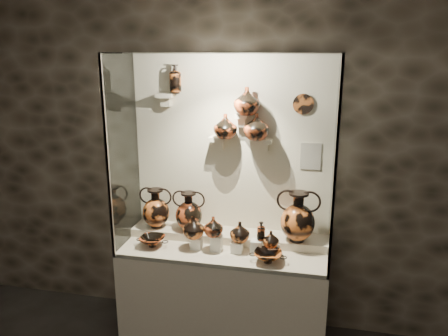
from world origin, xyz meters
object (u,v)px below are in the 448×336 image
Objects in this scene: lekythos_small at (261,230)px; lekythos_tall at (175,77)px; jug_a at (193,227)px; ovoid_vase_c at (256,127)px; kylix_left at (152,240)px; amphora_left at (156,208)px; ovoid_vase_a at (225,126)px; ovoid_vase_b at (247,101)px; amphora_right at (298,217)px; jug_c at (240,232)px; jug_b at (213,226)px; jug_e at (271,239)px; amphora_mid at (189,211)px; kylix_right at (268,256)px.

lekythos_small is 1.42m from lekythos_tall.
jug_a is 0.96m from ovoid_vase_c.
kylix_left is at bearing 158.37° from lekythos_small.
lekythos_tall is at bearing 39.20° from amphora_left.
lekythos_small is 0.88× the size of ovoid_vase_a.
ovoid_vase_b reaches higher than amphora_left.
amphora_right is 1.97× the size of ovoid_vase_c.
jug_c reaches higher than kylix_left.
jug_a is at bearing -113.80° from ovoid_vase_a.
amphora_left is at bearing 143.79° from lekythos_small.
amphora_right is at bearing -21.42° from lekythos_tall.
ovoid_vase_b is (-0.44, 0.06, 0.92)m from amphora_right.
ovoid_vase_a is at bearing -173.03° from amphora_right.
jug_b is 0.63× the size of kylix_left.
ovoid_vase_b reaches higher than kylix_left.
jug_b reaches higher than jug_c.
lekythos_small is at bearing -61.53° from ovoid_vase_b.
amphora_left is at bearing 164.41° from jug_e.
amphora_right reaches higher than lekythos_small.
amphora_right reaches higher than amphora_mid.
ovoid_vase_a is at bearing 58.64° from jug_b.
ovoid_vase_b is at bearing -20.02° from lekythos_tall.
ovoid_vase_c is at bearing 69.64° from jug_c.
jug_a is 1.12× the size of jug_c.
lekythos_tall is 0.58m from ovoid_vase_a.
kylix_right is at bearing -41.06° from lekythos_tall.
ovoid_vase_c is at bearing 18.56° from jug_b.
ovoid_vase_c is at bearing 16.02° from amphora_left.
amphora_mid reaches higher than jug_b.
ovoid_vase_c is at bearing 50.92° from jug_a.
jug_b is 0.62× the size of lekythos_tall.
ovoid_vase_b is at bearing 27.14° from jug_b.
jug_e is 0.51× the size of lekythos_tall.
lekythos_small is 0.66× the size of kylix_left.
ovoid_vase_c is (0.09, 0.22, 0.82)m from jug_c.
amphora_mid is 1.07m from ovoid_vase_b.
amphora_mid is at bearing 63.31° from kylix_left.
amphora_mid is at bearing -156.44° from ovoid_vase_a.
jug_e is 0.51× the size of kylix_left.
jug_b is 0.60× the size of kylix_right.
lekythos_tall is (-1.05, 0.12, 1.09)m from amphora_right.
ovoid_vase_b is (-0.17, 0.23, 0.99)m from lekythos_small.
ovoid_vase_a is (0.04, 0.26, 0.77)m from jug_b.
lekythos_tall is (-0.77, 0.28, 1.16)m from lekythos_small.
amphora_right reaches higher than amphora_left.
jug_c is 0.31m from kylix_right.
amphora_right is at bearing 35.05° from jug_a.
ovoid_vase_c reaches higher than ovoid_vase_a.
jug_b is 0.54m from kylix_left.
amphora_mid is at bearing -177.44° from ovoid_vase_c.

